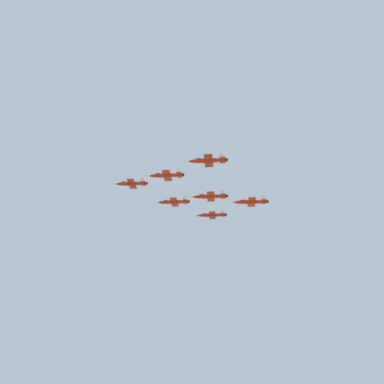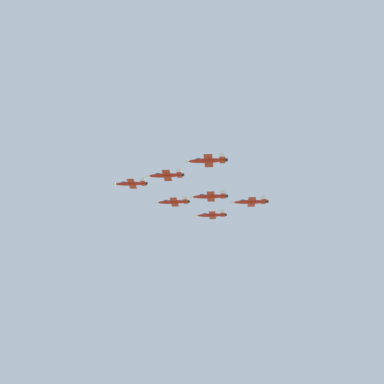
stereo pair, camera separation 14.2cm
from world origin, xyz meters
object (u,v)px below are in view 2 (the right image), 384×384
(jet_left_wingman, at_px, (165,175))
(jet_left_outer, at_px, (207,160))
(jet_lead, at_px, (130,184))
(jet_right_wingman, at_px, (173,202))
(jet_slot_rear, at_px, (209,196))
(jet_right_outer, at_px, (211,215))
(jet_trailing, at_px, (250,202))

(jet_left_wingman, bearing_deg, jet_left_outer, 140.04)
(jet_lead, distance_m, jet_right_wingman, 22.48)
(jet_slot_rear, bearing_deg, jet_right_outer, -90.13)
(jet_left_wingman, xyz_separation_m, jet_slot_rear, (-1.49, 22.25, -3.20))
(jet_right_wingman, xyz_separation_m, jet_slot_rear, (21.72, 5.05, -4.26))
(jet_slot_rear, bearing_deg, jet_left_wingman, 40.23)
(jet_left_wingman, bearing_deg, jet_right_outer, -111.01)
(jet_right_wingman, height_order, jet_slot_rear, jet_right_wingman)
(jet_lead, height_order, jet_right_wingman, jet_lead)
(jet_left_outer, distance_m, jet_right_outer, 57.80)
(jet_left_wingman, height_order, jet_right_outer, jet_left_wingman)
(jet_left_outer, relative_size, jet_trailing, 1.00)
(jet_lead, distance_m, jet_trailing, 51.96)
(jet_left_wingman, distance_m, jet_slot_rear, 22.53)
(jet_left_outer, bearing_deg, jet_right_outer, -88.93)
(jet_trailing, bearing_deg, jet_left_outer, 59.29)
(jet_lead, distance_m, jet_right_outer, 44.77)
(jet_left_outer, bearing_deg, jet_trailing, -119.39)
(jet_left_outer, distance_m, jet_trailing, 33.80)
(jet_left_outer, bearing_deg, jet_slot_rear, -88.92)
(jet_right_outer, bearing_deg, jet_trailing, 121.18)
(jet_left_wingman, relative_size, jet_slot_rear, 0.96)
(jet_lead, relative_size, jet_left_outer, 0.98)
(jet_slot_rear, xyz_separation_m, jet_trailing, (10.12, 13.65, -2.99))
(jet_lead, height_order, jet_left_wingman, jet_lead)
(jet_left_wingman, distance_m, jet_right_outer, 46.54)
(jet_right_wingman, bearing_deg, jet_right_outer, -138.64)
(jet_left_wingman, xyz_separation_m, jet_right_outer, (-24.70, 39.45, -0.01))
(jet_lead, distance_m, jet_slot_rear, 34.71)
(jet_right_wingman, bearing_deg, jet_left_wingman, 91.00)
(jet_right_wingman, bearing_deg, jet_left_outer, 112.41)
(jet_slot_rear, bearing_deg, jet_trailing, 179.87)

